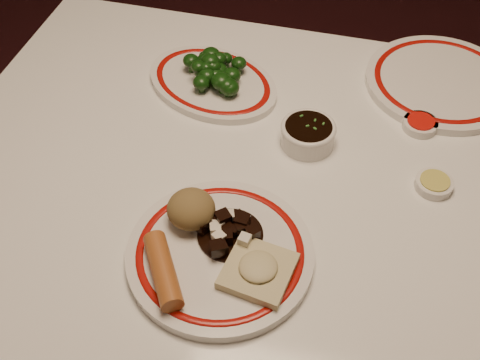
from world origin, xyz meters
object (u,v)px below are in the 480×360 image
fried_wonton (258,270)px  stirfry_heap (228,230)px  soy_bowl (308,135)px  main_plate (220,254)px  spring_roll (163,270)px  broccoli_pile (213,70)px  rice_mound (191,209)px  dining_table (271,212)px  broccoli_plate (213,83)px

fried_wonton → stirfry_heap: size_ratio=0.99×
soy_bowl → main_plate: bearing=-106.5°
spring_roll → broccoli_pile: 0.46m
rice_mound → spring_roll: bearing=-93.9°
stirfry_heap → dining_table: bearing=75.6°
rice_mound → broccoli_plate: size_ratio=0.23×
rice_mound → fried_wonton: (0.12, -0.07, -0.02)m
dining_table → main_plate: 0.21m
fried_wonton → stirfry_heap: 0.08m
dining_table → spring_roll: bearing=-113.7°
stirfry_heap → broccoli_plate: size_ratio=0.33×
broccoli_pile → broccoli_plate: bearing=-162.9°
main_plate → fried_wonton: 0.07m
fried_wonton → broccoli_pile: 0.46m
main_plate → soy_bowl: soy_bowl is taller
dining_table → spring_roll: size_ratio=9.68×
dining_table → stirfry_heap: bearing=-104.4°
main_plate → fried_wonton: (0.07, -0.02, 0.02)m
rice_mound → spring_roll: size_ratio=0.61×
stirfry_heap → main_plate: bearing=-95.7°
main_plate → stirfry_heap: stirfry_heap is taller
broccoli_plate → soy_bowl: 0.24m
spring_roll → soy_bowl: spring_roll is taller
spring_roll → broccoli_pile: size_ratio=0.96×
fried_wonton → broccoli_pile: size_ratio=0.85×
stirfry_heap → broccoli_pile: 0.39m
fried_wonton → soy_bowl: size_ratio=1.12×
broccoli_pile → soy_bowl: size_ratio=1.33×
dining_table → rice_mound: rice_mound is taller
broccoli_plate → spring_roll: bearing=-82.4°
spring_roll → stirfry_heap: size_ratio=1.13×
rice_mound → stirfry_heap: 0.07m
dining_table → soy_bowl: bearing=67.4°
dining_table → broccoli_pile: 0.30m
fried_wonton → stirfry_heap: (-0.06, 0.06, 0.00)m
main_plate → spring_roll: (-0.07, -0.06, 0.02)m
dining_table → stirfry_heap: size_ratio=10.93×
fried_wonton → spring_roll: bearing=-163.2°
rice_mound → fried_wonton: size_ratio=0.70×
spring_roll → broccoli_pile: bearing=65.4°
broccoli_pile → stirfry_heap: bearing=-70.4°
broccoli_plate → rice_mound: bearing=-78.8°
spring_roll → broccoli_pile: (-0.06, 0.46, 0.00)m
dining_table → rice_mound: size_ratio=15.78×
main_plate → broccoli_plate: size_ratio=0.92×
rice_mound → main_plate: bearing=-38.2°
main_plate → fried_wonton: size_ratio=2.80×
dining_table → soy_bowl: 0.16m
broccoli_plate → broccoli_pile: bearing=17.1°
dining_table → stirfry_heap: (-0.04, -0.15, 0.12)m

